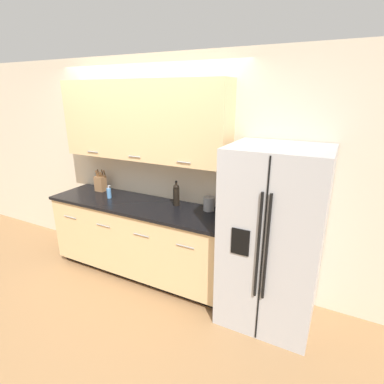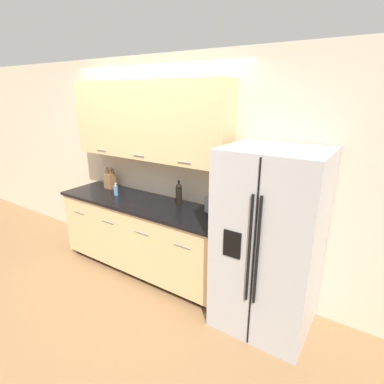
% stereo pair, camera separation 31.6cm
% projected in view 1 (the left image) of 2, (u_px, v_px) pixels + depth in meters
% --- Properties ---
extents(ground_plane, '(14.00, 14.00, 0.00)m').
position_uv_depth(ground_plane, '(101.00, 302.00, 3.27)').
color(ground_plane, '#997047').
extents(wall_back, '(10.00, 0.39, 2.60)m').
position_uv_depth(wall_back, '(148.00, 153.00, 3.64)').
color(wall_back, beige).
rests_on(wall_back, ground_plane).
extents(counter_unit, '(2.28, 0.64, 0.93)m').
position_uv_depth(counter_unit, '(140.00, 238.00, 3.71)').
color(counter_unit, black).
rests_on(counter_unit, ground_plane).
extents(refrigerator, '(0.87, 0.76, 1.75)m').
position_uv_depth(refrigerator, '(272.00, 238.00, 2.83)').
color(refrigerator, '#B2B2B5').
rests_on(refrigerator, ground_plane).
extents(knife_block, '(0.14, 0.11, 0.29)m').
position_uv_depth(knife_block, '(100.00, 183.00, 3.97)').
color(knife_block, olive).
rests_on(knife_block, counter_unit).
extents(wine_bottle, '(0.07, 0.07, 0.29)m').
position_uv_depth(wine_bottle, '(176.00, 194.00, 3.45)').
color(wine_bottle, black).
rests_on(wine_bottle, counter_unit).
extents(soap_dispenser, '(0.06, 0.05, 0.17)m').
position_uv_depth(soap_dispenser, '(109.00, 193.00, 3.71)').
color(soap_dispenser, '#4C7FB2').
rests_on(soap_dispenser, counter_unit).
extents(steel_canister, '(0.13, 0.13, 0.17)m').
position_uv_depth(steel_canister, '(209.00, 204.00, 3.32)').
color(steel_canister, gray).
rests_on(steel_canister, counter_unit).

